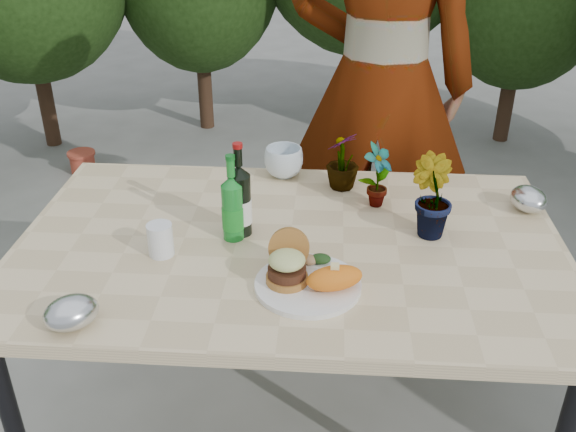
# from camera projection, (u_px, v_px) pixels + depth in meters

# --- Properties ---
(ground) EXTENTS (80.00, 80.00, 0.00)m
(ground) POSITION_uv_depth(u_px,v_px,m) (290.00, 424.00, 2.24)
(ground) COLOR slate
(ground) RESTS_ON ground
(patio_table) EXTENTS (1.60, 1.00, 0.75)m
(patio_table) POSITION_uv_depth(u_px,v_px,m) (290.00, 258.00, 1.90)
(patio_table) COLOR beige
(patio_table) RESTS_ON ground
(dinner_plate) EXTENTS (0.28, 0.28, 0.01)m
(dinner_plate) POSITION_uv_depth(u_px,v_px,m) (308.00, 285.00, 1.67)
(dinner_plate) COLOR white
(dinner_plate) RESTS_ON patio_table
(burger_stack) EXTENTS (0.11, 0.16, 0.11)m
(burger_stack) POSITION_uv_depth(u_px,v_px,m) (287.00, 263.00, 1.67)
(burger_stack) COLOR #B7722D
(burger_stack) RESTS_ON dinner_plate
(sweet_potato) EXTENTS (0.17, 0.12, 0.06)m
(sweet_potato) POSITION_uv_depth(u_px,v_px,m) (334.00, 278.00, 1.63)
(sweet_potato) COLOR orange
(sweet_potato) RESTS_ON dinner_plate
(grilled_veg) EXTENTS (0.08, 0.05, 0.03)m
(grilled_veg) POSITION_uv_depth(u_px,v_px,m) (316.00, 259.00, 1.74)
(grilled_veg) COLOR olive
(grilled_veg) RESTS_ON dinner_plate
(wine_bottle) EXTENTS (0.07, 0.07, 0.29)m
(wine_bottle) POSITION_uv_depth(u_px,v_px,m) (240.00, 201.00, 1.87)
(wine_bottle) COLOR black
(wine_bottle) RESTS_ON patio_table
(sparkling_water) EXTENTS (0.06, 0.06, 0.26)m
(sparkling_water) POSITION_uv_depth(u_px,v_px,m) (233.00, 209.00, 1.85)
(sparkling_water) COLOR #167E27
(sparkling_water) RESTS_ON patio_table
(plastic_cup) EXTENTS (0.07, 0.07, 0.09)m
(plastic_cup) POSITION_uv_depth(u_px,v_px,m) (160.00, 240.00, 1.79)
(plastic_cup) COLOR white
(plastic_cup) RESTS_ON patio_table
(seedling_left) EXTENTS (0.13, 0.13, 0.21)m
(seedling_left) POSITION_uv_depth(u_px,v_px,m) (377.00, 176.00, 2.02)
(seedling_left) COLOR #2E6021
(seedling_left) RESTS_ON patio_table
(seedling_mid) EXTENTS (0.17, 0.17, 0.24)m
(seedling_mid) POSITION_uv_depth(u_px,v_px,m) (431.00, 197.00, 1.86)
(seedling_mid) COLOR #285D1F
(seedling_mid) RESTS_ON patio_table
(seedling_right) EXTENTS (0.15, 0.15, 0.20)m
(seedling_right) POSITION_uv_depth(u_px,v_px,m) (343.00, 161.00, 2.14)
(seedling_right) COLOR #23551D
(seedling_right) RESTS_ON patio_table
(blue_bowl) EXTENTS (0.15, 0.15, 0.11)m
(blue_bowl) POSITION_uv_depth(u_px,v_px,m) (284.00, 162.00, 2.24)
(blue_bowl) COLOR silver
(blue_bowl) RESTS_ON patio_table
(foil_packet_left) EXTENTS (0.17, 0.17, 0.08)m
(foil_packet_left) POSITION_uv_depth(u_px,v_px,m) (71.00, 312.00, 1.52)
(foil_packet_left) COLOR silver
(foil_packet_left) RESTS_ON patio_table
(foil_packet_right) EXTENTS (0.14, 0.16, 0.08)m
(foil_packet_right) POSITION_uv_depth(u_px,v_px,m) (529.00, 199.00, 2.03)
(foil_packet_right) COLOR silver
(foil_packet_right) RESTS_ON patio_table
(person) EXTENTS (0.76, 0.54, 1.96)m
(person) POSITION_uv_depth(u_px,v_px,m) (381.00, 84.00, 2.43)
(person) COLOR #896144
(person) RESTS_ON ground
(terracotta_pot) EXTENTS (0.17, 0.17, 0.14)m
(terracotta_pot) POSITION_uv_depth(u_px,v_px,m) (82.00, 162.00, 4.00)
(terracotta_pot) COLOR #BD4630
(terracotta_pot) RESTS_ON ground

